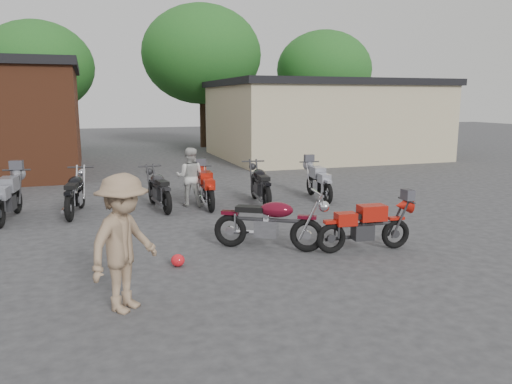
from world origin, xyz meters
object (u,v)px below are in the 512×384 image
object	(u,v)px
row_bike_1	(8,195)
row_bike_6	(319,180)
vintage_motorcycle	(270,219)
row_bike_4	(206,186)
row_bike_2	(75,191)
helmet	(178,260)
person_light	(190,177)
person_tan	(124,243)
row_bike_3	(159,187)
sportbike	(366,224)
row_bike_5	(260,182)

from	to	relation	value
row_bike_1	row_bike_6	xyz separation A→B (m)	(8.14, -0.07, -0.05)
vintage_motorcycle	row_bike_4	size ratio (longest dim) A/B	1.07
row_bike_2	row_bike_6	distance (m)	6.63
row_bike_6	helmet	bearing A→B (deg)	139.16
helmet	person_light	distance (m)	5.09
person_tan	row_bike_3	xyz separation A→B (m)	(1.31, 6.36, -0.37)
person_light	row_bike_6	xyz separation A→B (m)	(3.69, -0.30, -0.23)
person_tan	row_bike_6	world-z (taller)	person_tan
row_bike_6	row_bike_3	bearing A→B (deg)	93.61
helmet	row_bike_1	xyz separation A→B (m)	(-3.25, 4.67, 0.50)
row_bike_6	person_light	bearing A→B (deg)	91.31
row_bike_3	row_bike_2	bearing A→B (deg)	82.32
helmet	row_bike_6	bearing A→B (deg)	43.27
helmet	row_bike_1	distance (m)	5.71
sportbike	person_light	bearing A→B (deg)	119.52
vintage_motorcycle	row_bike_2	world-z (taller)	row_bike_2
sportbike	vintage_motorcycle	bearing A→B (deg)	163.92
person_light	row_bike_5	bearing A→B (deg)	-170.32
sportbike	row_bike_1	distance (m)	8.39
person_light	row_bike_3	bearing A→B (deg)	28.31
sportbike	row_bike_1	world-z (taller)	row_bike_1
row_bike_5	row_bike_6	size ratio (longest dim) A/B	1.09
vintage_motorcycle	row_bike_6	size ratio (longest dim) A/B	1.07
vintage_motorcycle	row_bike_6	xyz separation A→B (m)	(3.03, 4.18, -0.04)
row_bike_4	row_bike_5	world-z (taller)	row_bike_5
helmet	person_light	world-z (taller)	person_light
vintage_motorcycle	row_bike_6	world-z (taller)	vintage_motorcycle
vintage_motorcycle	person_light	xyz separation A→B (m)	(-0.66, 4.48, 0.19)
vintage_motorcycle	sportbike	distance (m)	1.83
helmet	row_bike_2	distance (m)	5.14
row_bike_1	row_bike_2	size ratio (longest dim) A/B	1.01
person_light	person_tan	xyz separation A→B (m)	(-2.17, -6.47, 0.15)
vintage_motorcycle	row_bike_1	bearing A→B (deg)	171.81
sportbike	helmet	xyz separation A→B (m)	(-3.56, 0.23, -0.42)
vintage_motorcycle	row_bike_6	bearing A→B (deg)	85.65
person_tan	row_bike_1	xyz separation A→B (m)	(-2.27, 6.24, -0.34)
row_bike_2	row_bike_3	size ratio (longest dim) A/B	1.04
sportbike	row_bike_3	world-z (taller)	row_bike_3
row_bike_2	row_bike_4	size ratio (longest dim) A/B	1.08
row_bike_3	row_bike_5	world-z (taller)	row_bike_5
vintage_motorcycle	row_bike_5	world-z (taller)	row_bike_5
row_bike_3	row_bike_1	bearing A→B (deg)	85.00
helmet	row_bike_6	size ratio (longest dim) A/B	0.12
person_tan	row_bike_4	size ratio (longest dim) A/B	0.98
helmet	vintage_motorcycle	bearing A→B (deg)	12.76
person_light	row_bike_5	xyz separation A→B (m)	(1.88, -0.37, -0.19)
person_tan	row_bike_4	distance (m)	6.75
vintage_motorcycle	row_bike_2	distance (m)	5.68
row_bike_5	person_light	bearing A→B (deg)	85.31
helmet	row_bike_5	xyz separation A→B (m)	(3.08, 4.53, 0.50)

